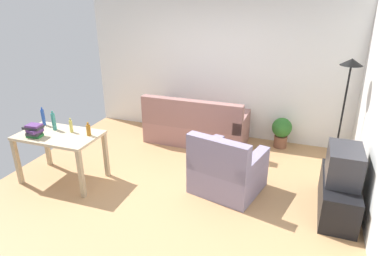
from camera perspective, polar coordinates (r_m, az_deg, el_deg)
The scene contains 14 objects.
ground_plane at distance 5.10m, azimuth -2.99°, elevation -9.81°, with size 5.20×4.40×0.02m, color tan.
wall_rear at distance 6.54m, azimuth 4.25°, elevation 10.36°, with size 5.20×0.10×2.70m, color white.
couch at distance 6.35m, azimuth 0.64°, elevation 0.17°, with size 1.89×0.84×0.92m.
tv_stand at distance 4.81m, azimuth 23.66°, elevation -10.55°, with size 0.44×1.10×0.48m.
tv at distance 4.59m, azimuth 24.58°, elevation -5.70°, with size 0.41×0.60×0.44m.
torchiere_lamp at distance 5.47m, azimuth 25.02°, elevation 6.60°, with size 0.32×0.32×1.81m.
desk at distance 5.31m, azimuth -21.67°, elevation -2.05°, with size 1.21×0.71×0.76m.
potted_plant at distance 6.34m, azimuth 15.04°, elevation -0.42°, with size 0.36×0.36×0.57m.
armchair at distance 4.84m, azimuth 5.89°, elevation -7.30°, with size 1.07×1.02×0.92m.
bottle_blue at distance 5.68m, azimuth -24.07°, elevation 1.71°, with size 0.05×0.05×0.29m.
bottle_tall at distance 5.41m, azimuth -22.54°, elevation 1.04°, with size 0.06×0.06×0.30m.
bottle_squat at distance 5.24m, azimuth -19.95°, elevation 0.30°, with size 0.05×0.05×0.22m.
bottle_amber at distance 5.04m, azimuth -17.26°, elevation -0.32°, with size 0.06×0.06×0.20m.
book_stack at distance 5.27m, azimuth -25.35°, elevation -0.35°, with size 0.27×0.21×0.19m.
Camera 1 is at (1.70, -3.97, 2.70)m, focal length 31.24 mm.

